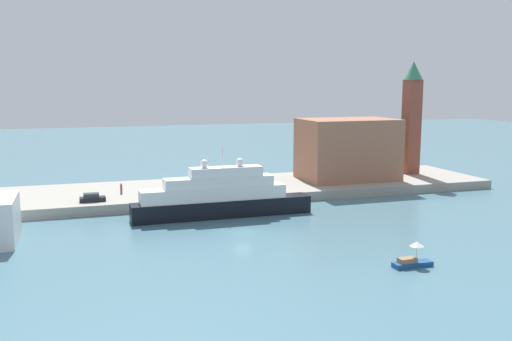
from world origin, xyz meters
name	(u,v)px	position (x,y,z in m)	size (l,w,h in m)	color
ground	(242,232)	(0.00, 0.00, 0.00)	(400.00, 400.00, 0.00)	slate
quay_dock	(201,191)	(0.00, 26.59, 0.80)	(110.00, 21.18, 1.61)	gray
large_yacht	(220,197)	(-0.66, 9.65, 3.07)	(27.58, 3.56, 10.57)	black
small_motorboat	(412,259)	(13.76, -19.67, 0.86)	(4.57, 1.50, 2.83)	navy
harbor_building	(348,149)	(29.20, 26.20, 7.47)	(17.98, 11.72, 11.73)	#9E664C
bell_tower	(412,113)	(44.74, 28.40, 14.04)	(3.83, 3.83, 22.93)	brown
parked_car	(92,198)	(-19.02, 19.44, 2.17)	(3.98, 1.81, 1.31)	black
person_figure	(121,189)	(-14.12, 24.54, 2.45)	(0.36, 0.36, 1.82)	maroon
mooring_bollard	(190,195)	(-3.65, 17.77, 2.04)	(0.56, 0.56, 0.88)	black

